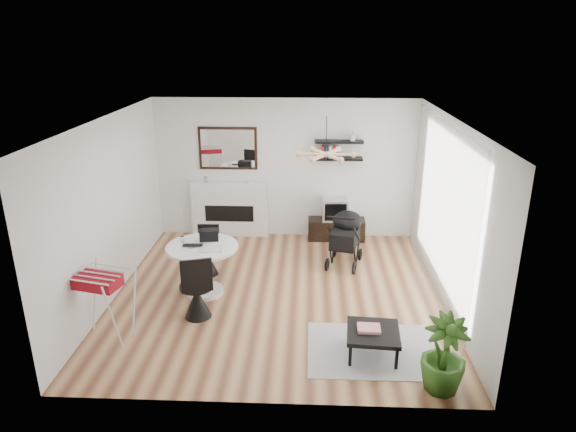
{
  "coord_description": "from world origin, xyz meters",
  "views": [
    {
      "loc": [
        0.47,
        -7.08,
        3.84
      ],
      "look_at": [
        0.14,
        0.4,
        1.15
      ],
      "focal_mm": 32.0,
      "sensor_mm": 36.0,
      "label": 1
    }
  ],
  "objects_px": {
    "coffee_table": "(373,333)",
    "fireplace": "(230,202)",
    "crt_tv": "(335,209)",
    "dining_table": "(203,262)",
    "drying_rack": "(103,304)",
    "tv_console": "(336,229)",
    "stroller": "(345,240)",
    "potted_plant": "(444,355)"
  },
  "relations": [
    {
      "from": "crt_tv",
      "to": "coffee_table",
      "type": "distance_m",
      "value": 3.86
    },
    {
      "from": "drying_rack",
      "to": "potted_plant",
      "type": "xyz_separation_m",
      "value": [
        4.17,
        -0.84,
        -0.05
      ]
    },
    {
      "from": "potted_plant",
      "to": "drying_rack",
      "type": "bearing_deg",
      "value": 168.67
    },
    {
      "from": "dining_table",
      "to": "potted_plant",
      "type": "bearing_deg",
      "value": -34.5
    },
    {
      "from": "tv_console",
      "to": "coffee_table",
      "type": "distance_m",
      "value": 3.85
    },
    {
      "from": "crt_tv",
      "to": "dining_table",
      "type": "xyz_separation_m",
      "value": [
        -2.11,
        -2.31,
        -0.1
      ]
    },
    {
      "from": "dining_table",
      "to": "coffee_table",
      "type": "xyz_separation_m",
      "value": [
        2.43,
        -1.52,
        -0.22
      ]
    },
    {
      "from": "fireplace",
      "to": "drying_rack",
      "type": "relative_size",
      "value": 2.21
    },
    {
      "from": "tv_console",
      "to": "crt_tv",
      "type": "relative_size",
      "value": 2.25
    },
    {
      "from": "fireplace",
      "to": "potted_plant",
      "type": "xyz_separation_m",
      "value": [
        3.09,
        -4.59,
        -0.23
      ]
    },
    {
      "from": "coffee_table",
      "to": "crt_tv",
      "type": "bearing_deg",
      "value": 94.75
    },
    {
      "from": "dining_table",
      "to": "coffee_table",
      "type": "distance_m",
      "value": 2.87
    },
    {
      "from": "crt_tv",
      "to": "tv_console",
      "type": "bearing_deg",
      "value": 5.53
    },
    {
      "from": "coffee_table",
      "to": "potted_plant",
      "type": "height_order",
      "value": "potted_plant"
    },
    {
      "from": "coffee_table",
      "to": "fireplace",
      "type": "bearing_deg",
      "value": 121.08
    },
    {
      "from": "fireplace",
      "to": "potted_plant",
      "type": "relative_size",
      "value": 2.35
    },
    {
      "from": "drying_rack",
      "to": "coffee_table",
      "type": "bearing_deg",
      "value": 10.69
    },
    {
      "from": "tv_console",
      "to": "drying_rack",
      "type": "xyz_separation_m",
      "value": [
        -3.18,
        -3.63,
        0.31
      ]
    },
    {
      "from": "drying_rack",
      "to": "stroller",
      "type": "bearing_deg",
      "value": 51.47
    },
    {
      "from": "dining_table",
      "to": "crt_tv",
      "type": "bearing_deg",
      "value": 47.58
    },
    {
      "from": "crt_tv",
      "to": "potted_plant",
      "type": "relative_size",
      "value": 0.53
    },
    {
      "from": "tv_console",
      "to": "potted_plant",
      "type": "bearing_deg",
      "value": -77.53
    },
    {
      "from": "drying_rack",
      "to": "stroller",
      "type": "distance_m",
      "value": 4.13
    },
    {
      "from": "fireplace",
      "to": "potted_plant",
      "type": "height_order",
      "value": "fireplace"
    },
    {
      "from": "dining_table",
      "to": "potted_plant",
      "type": "height_order",
      "value": "potted_plant"
    },
    {
      "from": "dining_table",
      "to": "stroller",
      "type": "xyz_separation_m",
      "value": [
        2.25,
        1.2,
        -0.08
      ]
    },
    {
      "from": "drying_rack",
      "to": "coffee_table",
      "type": "distance_m",
      "value": 3.48
    },
    {
      "from": "dining_table",
      "to": "potted_plant",
      "type": "relative_size",
      "value": 1.18
    },
    {
      "from": "fireplace",
      "to": "crt_tv",
      "type": "bearing_deg",
      "value": -3.55
    },
    {
      "from": "crt_tv",
      "to": "dining_table",
      "type": "bearing_deg",
      "value": -132.42
    },
    {
      "from": "fireplace",
      "to": "coffee_table",
      "type": "height_order",
      "value": "fireplace"
    },
    {
      "from": "fireplace",
      "to": "drying_rack",
      "type": "xyz_separation_m",
      "value": [
        -1.08,
        -3.76,
        -0.17
      ]
    },
    {
      "from": "crt_tv",
      "to": "potted_plant",
      "type": "xyz_separation_m",
      "value": [
        1.02,
        -4.47,
        -0.16
      ]
    },
    {
      "from": "fireplace",
      "to": "stroller",
      "type": "height_order",
      "value": "fireplace"
    },
    {
      "from": "coffee_table",
      "to": "potted_plant",
      "type": "distance_m",
      "value": 0.96
    },
    {
      "from": "fireplace",
      "to": "stroller",
      "type": "relative_size",
      "value": 2.08
    },
    {
      "from": "drying_rack",
      "to": "potted_plant",
      "type": "height_order",
      "value": "drying_rack"
    },
    {
      "from": "tv_console",
      "to": "stroller",
      "type": "height_order",
      "value": "stroller"
    },
    {
      "from": "crt_tv",
      "to": "dining_table",
      "type": "height_order",
      "value": "crt_tv"
    },
    {
      "from": "fireplace",
      "to": "coffee_table",
      "type": "xyz_separation_m",
      "value": [
        2.39,
        -3.96,
        -0.38
      ]
    },
    {
      "from": "fireplace",
      "to": "drying_rack",
      "type": "height_order",
      "value": "fireplace"
    },
    {
      "from": "dining_table",
      "to": "drying_rack",
      "type": "xyz_separation_m",
      "value": [
        -1.04,
        -1.32,
        -0.01
      ]
    }
  ]
}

